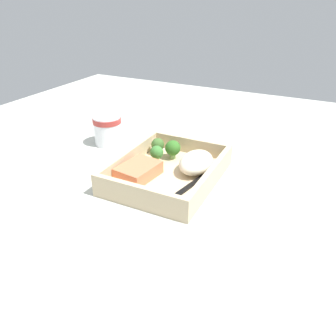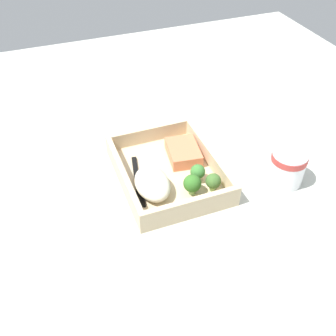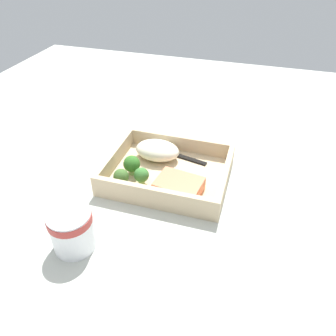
% 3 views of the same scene
% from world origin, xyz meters
% --- Properties ---
extents(ground_plane, '(1.60, 1.60, 0.02)m').
position_xyz_m(ground_plane, '(0.00, 0.00, -0.01)').
color(ground_plane, '#B3B7AC').
extents(takeout_tray, '(0.27, 0.21, 0.01)m').
position_xyz_m(takeout_tray, '(0.00, 0.00, 0.01)').
color(takeout_tray, '#C9B28B').
rests_on(takeout_tray, ground_plane).
extents(tray_rim, '(0.27, 0.21, 0.04)m').
position_xyz_m(tray_rim, '(0.00, 0.00, 0.03)').
color(tray_rim, '#C9B28B').
rests_on(tray_rim, takeout_tray).
extents(salmon_fillet, '(0.10, 0.08, 0.03)m').
position_xyz_m(salmon_fillet, '(-0.04, 0.05, 0.03)').
color(salmon_fillet, '#E3754E').
rests_on(salmon_fillet, takeout_tray).
extents(mashed_potatoes, '(0.10, 0.07, 0.04)m').
position_xyz_m(mashed_potatoes, '(0.04, -0.05, 0.03)').
color(mashed_potatoes, silver).
rests_on(mashed_potatoes, takeout_tray).
extents(broccoli_floret_1, '(0.04, 0.04, 0.05)m').
position_xyz_m(broccoli_floret_1, '(0.08, 0.02, 0.04)').
color(broccoli_floret_1, '#7FAC64').
rests_on(broccoli_floret_1, takeout_tray).
extents(broccoli_floret_2, '(0.03, 0.03, 0.04)m').
position_xyz_m(broccoli_floret_2, '(0.08, 0.07, 0.04)').
color(broccoli_floret_2, '#82AA5C').
rests_on(broccoli_floret_2, takeout_tray).
extents(broccoli_floret_3, '(0.03, 0.03, 0.04)m').
position_xyz_m(broccoli_floret_3, '(0.04, 0.05, 0.04)').
color(broccoli_floret_3, '#77A455').
rests_on(broccoli_floret_3, takeout_tray).
extents(fork, '(0.16, 0.05, 0.00)m').
position_xyz_m(fork, '(0.01, -0.07, 0.01)').
color(fork, black).
rests_on(fork, takeout_tray).
extents(paper_cup, '(0.08, 0.08, 0.08)m').
position_xyz_m(paper_cup, '(0.10, 0.23, 0.04)').
color(paper_cup, white).
rests_on(paper_cup, ground_plane).
extents(receipt_slip, '(0.12, 0.16, 0.00)m').
position_xyz_m(receipt_slip, '(0.03, -0.23, 0.00)').
color(receipt_slip, white).
rests_on(receipt_slip, ground_plane).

